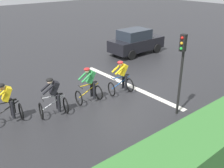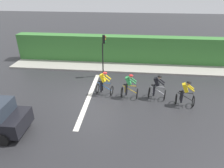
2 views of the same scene
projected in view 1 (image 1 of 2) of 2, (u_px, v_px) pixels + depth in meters
ground_plane at (124, 87)px, 13.35m from camera, size 80.00×80.00×0.00m
sidewalk_kerb at (195, 156)px, 8.24m from camera, size 2.80×20.82×0.12m
stone_wall_low at (223, 165)px, 7.51m from camera, size 0.44×20.82×0.61m
road_marking_stop_line at (129, 85)px, 13.54m from camera, size 7.00×0.30×0.01m
cyclist_lead at (7, 104)px, 9.92m from camera, size 0.84×1.17×1.66m
cyclist_second at (54, 98)px, 10.41m from camera, size 0.91×1.21×1.66m
cyclist_mid at (89, 86)px, 11.51m from camera, size 0.79×1.14×1.66m
cyclist_fourth at (122, 78)px, 12.34m from camera, size 0.88×1.19×1.66m
car_black at (136, 42)px, 18.52m from camera, size 1.91×4.11×1.76m
traffic_light_near_crossing at (181, 63)px, 9.95m from camera, size 0.22×0.31×3.34m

